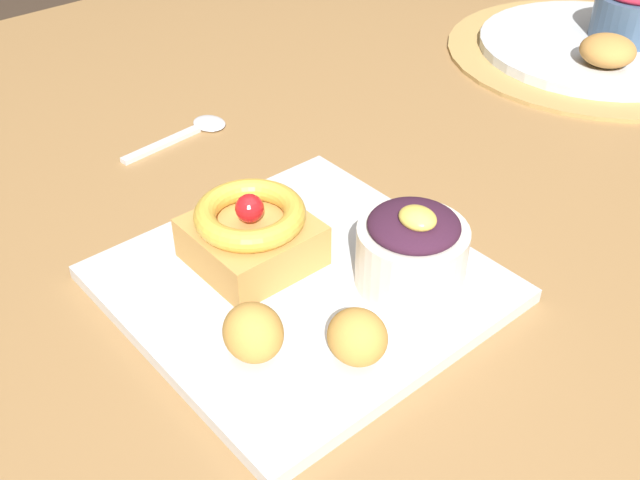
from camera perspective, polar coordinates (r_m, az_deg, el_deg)
dining_table at (r=0.80m, az=11.35°, el=-0.47°), size 1.41×1.06×0.73m
woven_placemat at (r=1.06m, az=19.97°, el=13.19°), size 0.37×0.37×0.00m
front_plate at (r=0.60m, az=-1.45°, el=-3.33°), size 0.27×0.27×0.01m
cake_slice at (r=0.60m, az=-5.22°, el=0.57°), size 0.09×0.09×0.06m
berry_ramekin at (r=0.58m, az=6.95°, el=-0.68°), size 0.09×0.09×0.07m
fritter_front at (r=0.52m, az=-5.07°, el=-6.98°), size 0.05×0.04×0.04m
fritter_middle at (r=0.52m, az=2.84°, el=-7.32°), size 0.04×0.04×0.04m
back_plate at (r=1.05m, az=20.07°, el=13.61°), size 0.29×0.29×0.01m
back_ramekin at (r=1.07m, az=22.59°, el=15.65°), size 0.10×0.10×0.08m
back_pastry at (r=0.98m, az=20.90°, el=13.23°), size 0.07×0.07×0.04m
spoon at (r=0.82m, az=-9.82°, el=8.04°), size 0.04×0.13×0.00m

